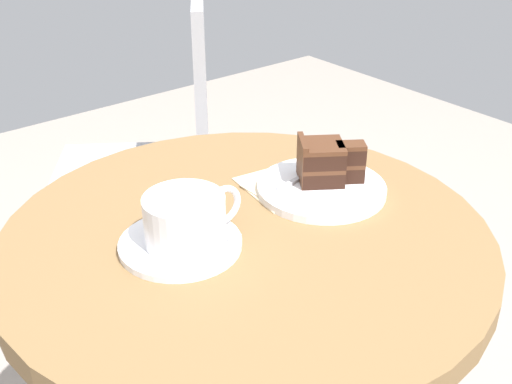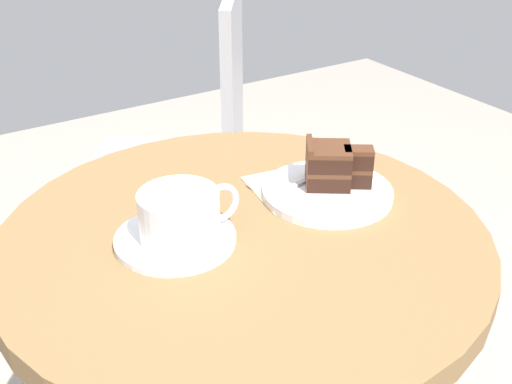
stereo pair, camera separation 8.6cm
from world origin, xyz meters
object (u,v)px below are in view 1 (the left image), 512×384
object	(u,v)px
fork	(318,168)
cafe_chair	(166,148)
saucer	(180,244)
cake_plate	(321,188)
cake_slice	(325,162)
napkin	(289,187)
teaspoon	(214,230)
coffee_cup	(186,219)

from	to	relation	value
fork	cafe_chair	size ratio (longest dim) A/B	0.18
saucer	cake_plate	bearing A→B (deg)	-1.71
saucer	cafe_chair	bearing A→B (deg)	60.78
cake_plate	fork	size ratio (longest dim) A/B	1.24
cake_slice	napkin	size ratio (longest dim) A/B	0.73
saucer	teaspoon	size ratio (longest dim) A/B	1.52
coffee_cup	cake_plate	distance (m)	0.24
saucer	cafe_chair	distance (m)	0.72
fork	teaspoon	bearing A→B (deg)	-179.23
saucer	napkin	size ratio (longest dim) A/B	1.12
cake_plate	saucer	bearing A→B (deg)	178.29
teaspoon	cake_slice	world-z (taller)	cake_slice
cake_plate	napkin	xyz separation A→B (m)	(-0.03, 0.04, -0.00)
cake_plate	fork	bearing A→B (deg)	52.36
cake_plate	napkin	bearing A→B (deg)	126.07
napkin	cafe_chair	size ratio (longest dim) A/B	0.16
cafe_chair	fork	bearing A→B (deg)	27.65
teaspoon	napkin	size ratio (longest dim) A/B	0.74
coffee_cup	teaspoon	size ratio (longest dim) A/B	1.34
napkin	cafe_chair	distance (m)	0.62
saucer	fork	distance (m)	0.27
cake_slice	fork	distance (m)	0.05
teaspoon	cake_slice	size ratio (longest dim) A/B	1.02
coffee_cup	napkin	bearing A→B (deg)	10.46
cafe_chair	cake_slice	bearing A→B (deg)	26.32
teaspoon	fork	world-z (taller)	fork
coffee_cup	cafe_chair	distance (m)	0.73
teaspoon	fork	bearing A→B (deg)	79.04
cake_plate	fork	world-z (taller)	fork
coffee_cup	cake_plate	world-z (taller)	coffee_cup
cake_plate	cafe_chair	size ratio (longest dim) A/B	0.22
saucer	cake_plate	world-z (taller)	cake_plate
coffee_cup	cake_slice	xyz separation A→B (m)	(0.25, 0.01, -0.00)
coffee_cup	saucer	bearing A→B (deg)	140.77
teaspoon	saucer	bearing A→B (deg)	-121.10
cake_plate	cafe_chair	bearing A→B (deg)	80.91
fork	cafe_chair	world-z (taller)	cafe_chair
napkin	cafe_chair	world-z (taller)	cafe_chair
cake_slice	napkin	distance (m)	0.07
teaspoon	cafe_chair	xyz separation A→B (m)	(0.29, 0.62, -0.19)
fork	coffee_cup	bearing A→B (deg)	178.80
coffee_cup	cafe_chair	size ratio (longest dim) A/B	0.16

